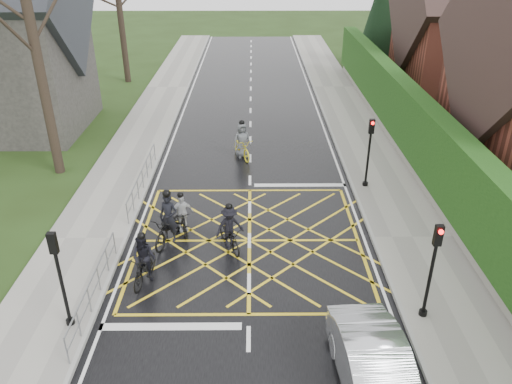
{
  "coord_description": "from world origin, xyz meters",
  "views": [
    {
      "loc": [
        0.14,
        -15.44,
        10.12
      ],
      "look_at": [
        0.25,
        1.38,
        1.3
      ],
      "focal_mm": 35.0,
      "sensor_mm": 36.0,
      "label": 1
    }
  ],
  "objects_px": {
    "car": "(376,374)",
    "cyclist_rear": "(169,225)",
    "cyclist_lead": "(242,145)",
    "cyclist_back": "(144,263)",
    "cyclist_mid": "(230,232)",
    "cyclist_front": "(182,217)"
  },
  "relations": [
    {
      "from": "car",
      "to": "cyclist_rear",
      "type": "bearing_deg",
      "value": 126.35
    },
    {
      "from": "cyclist_rear",
      "to": "cyclist_lead",
      "type": "bearing_deg",
      "value": 89.19
    },
    {
      "from": "car",
      "to": "cyclist_lead",
      "type": "bearing_deg",
      "value": 98.99
    },
    {
      "from": "cyclist_lead",
      "to": "cyclist_back",
      "type": "bearing_deg",
      "value": -128.64
    },
    {
      "from": "cyclist_mid",
      "to": "cyclist_back",
      "type": "bearing_deg",
      "value": -168.39
    },
    {
      "from": "cyclist_rear",
      "to": "cyclist_front",
      "type": "distance_m",
      "value": 0.76
    },
    {
      "from": "cyclist_back",
      "to": "cyclist_rear",
      "type": "bearing_deg",
      "value": 90.64
    },
    {
      "from": "cyclist_mid",
      "to": "cyclist_front",
      "type": "height_order",
      "value": "cyclist_mid"
    },
    {
      "from": "cyclist_back",
      "to": "car",
      "type": "distance_m",
      "value": 7.92
    },
    {
      "from": "cyclist_front",
      "to": "car",
      "type": "relative_size",
      "value": 0.38
    },
    {
      "from": "cyclist_back",
      "to": "cyclist_front",
      "type": "height_order",
      "value": "cyclist_back"
    },
    {
      "from": "cyclist_rear",
      "to": "car",
      "type": "height_order",
      "value": "cyclist_rear"
    },
    {
      "from": "cyclist_rear",
      "to": "cyclist_mid",
      "type": "xyz_separation_m",
      "value": [
        2.21,
        -0.41,
        -0.03
      ]
    },
    {
      "from": "cyclist_lead",
      "to": "car",
      "type": "xyz_separation_m",
      "value": [
        3.48,
        -14.61,
        0.06
      ]
    },
    {
      "from": "cyclist_front",
      "to": "cyclist_lead",
      "type": "relative_size",
      "value": 0.8
    },
    {
      "from": "cyclist_back",
      "to": "cyclist_front",
      "type": "distance_m",
      "value": 3.11
    },
    {
      "from": "cyclist_rear",
      "to": "cyclist_back",
      "type": "bearing_deg",
      "value": -83.49
    },
    {
      "from": "cyclist_lead",
      "to": "cyclist_rear",
      "type": "bearing_deg",
      "value": -130.31
    },
    {
      "from": "cyclist_rear",
      "to": "cyclist_front",
      "type": "relative_size",
      "value": 1.33
    },
    {
      "from": "cyclist_rear",
      "to": "cyclist_front",
      "type": "height_order",
      "value": "cyclist_rear"
    },
    {
      "from": "cyclist_back",
      "to": "car",
      "type": "xyz_separation_m",
      "value": [
        6.44,
        -4.61,
        0.05
      ]
    },
    {
      "from": "cyclist_mid",
      "to": "cyclist_lead",
      "type": "xyz_separation_m",
      "value": [
        0.3,
        8.06,
        0.03
      ]
    }
  ]
}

